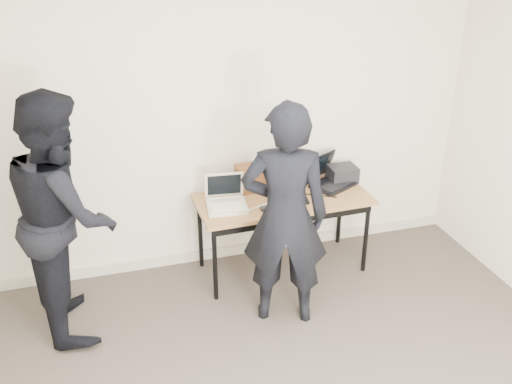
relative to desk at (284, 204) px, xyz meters
name	(u,v)px	position (x,y,z in m)	size (l,w,h in m)	color
room	(325,255)	(-0.43, -1.88, 0.69)	(4.60, 4.60, 2.80)	#463D35
desk	(284,204)	(0.00, 0.00, 0.00)	(1.52, 0.70, 0.72)	olive
laptop_beige	(226,201)	(-0.51, -0.02, 0.11)	(0.36, 0.35, 0.27)	beige
laptop_center	(289,192)	(0.05, 0.00, 0.11)	(0.33, 0.32, 0.23)	black
laptop_right	(328,178)	(0.47, 0.16, 0.12)	(0.49, 0.48, 0.27)	black
leather_satchel	(256,177)	(-0.18, 0.23, 0.19)	(0.36, 0.19, 0.25)	brown
tissue	(260,160)	(-0.15, 0.23, 0.34)	(0.13, 0.10, 0.08)	white
equipment_box	(342,174)	(0.63, 0.19, 0.13)	(0.25, 0.21, 0.14)	black
power_brick	(265,209)	(-0.22, -0.17, 0.07)	(0.08, 0.05, 0.03)	black
cables	(292,197)	(0.07, -0.01, 0.06)	(0.81, 0.41, 0.01)	silver
person_typist	(285,217)	(-0.21, -0.63, 0.24)	(0.65, 0.43, 1.79)	black
person_observer	(64,215)	(-1.79, -0.22, 0.28)	(0.91, 0.71, 1.88)	black
baseboard	(227,251)	(-0.43, 0.36, -0.61)	(4.50, 0.03, 0.10)	beige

